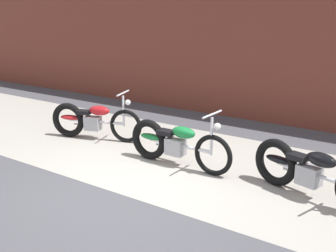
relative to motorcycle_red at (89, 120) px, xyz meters
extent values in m
plane|color=#47474C|center=(2.24, -1.67, -0.40)|extent=(80.00, 80.00, 0.00)
cube|color=#9E998E|center=(2.24, 0.08, -0.40)|extent=(36.00, 3.50, 0.01)
cube|color=brown|center=(2.24, 3.53, 2.36)|extent=(36.00, 0.50, 5.51)
torus|color=black|center=(0.77, 0.24, -0.06)|extent=(0.67, 0.28, 0.68)
torus|color=black|center=(-0.47, -0.15, -0.03)|extent=(0.74, 0.34, 0.73)
cylinder|color=silver|center=(0.15, 0.05, -0.02)|extent=(1.19, 0.42, 0.06)
cube|color=#99999E|center=(0.07, 0.02, -0.06)|extent=(0.37, 0.31, 0.28)
ellipsoid|color=red|center=(0.23, 0.07, 0.22)|extent=(0.48, 0.31, 0.20)
ellipsoid|color=red|center=(-0.42, -0.13, 0.03)|extent=(0.47, 0.30, 0.10)
cube|color=black|center=(-0.12, -0.04, 0.16)|extent=(0.33, 0.27, 0.08)
cylinder|color=silver|center=(0.73, 0.23, 0.25)|extent=(0.06, 0.06, 0.62)
cylinder|color=silver|center=(0.73, 0.23, 0.61)|extent=(0.20, 0.56, 0.03)
sphere|color=white|center=(0.83, 0.26, 0.43)|extent=(0.11, 0.11, 0.11)
cylinder|color=silver|center=(-0.20, 0.09, -0.14)|extent=(0.54, 0.22, 0.06)
torus|color=black|center=(3.03, -0.27, -0.06)|extent=(0.68, 0.09, 0.68)
torus|color=black|center=(1.73, -0.26, -0.03)|extent=(0.73, 0.14, 0.73)
cylinder|color=silver|center=(2.38, -0.26, -0.02)|extent=(1.24, 0.07, 0.06)
cube|color=#99999E|center=(2.30, -0.26, -0.06)|extent=(0.32, 0.22, 0.28)
ellipsoid|color=#197A38|center=(2.46, -0.26, 0.22)|extent=(0.44, 0.20, 0.20)
ellipsoid|color=#197A38|center=(1.78, -0.26, 0.03)|extent=(0.44, 0.19, 0.10)
cube|color=black|center=(2.10, -0.26, 0.16)|extent=(0.28, 0.20, 0.08)
cylinder|color=silver|center=(2.99, -0.27, 0.25)|extent=(0.04, 0.04, 0.62)
cylinder|color=silver|center=(2.99, -0.27, 0.61)|extent=(0.04, 0.58, 0.03)
sphere|color=white|center=(3.09, -0.27, 0.43)|extent=(0.11, 0.11, 0.11)
cylinder|color=silver|center=(2.06, -0.11, -0.14)|extent=(0.55, 0.07, 0.06)
torus|color=black|center=(3.98, -0.08, -0.03)|extent=(0.74, 0.33, 0.73)
cylinder|color=silver|center=(4.61, -0.26, -0.02)|extent=(1.20, 0.41, 0.06)
cube|color=#99999E|center=(4.53, -0.24, -0.06)|extent=(0.37, 0.30, 0.28)
ellipsoid|color=black|center=(4.68, -0.29, 0.22)|extent=(0.48, 0.31, 0.20)
ellipsoid|color=black|center=(4.03, -0.09, 0.03)|extent=(0.47, 0.30, 0.10)
cube|color=black|center=(4.34, -0.18, 0.16)|extent=(0.33, 0.27, 0.08)
cylinder|color=silver|center=(4.34, -0.03, -0.14)|extent=(0.54, 0.22, 0.06)
camera|label=1|loc=(5.87, -5.68, 2.16)|focal=43.12mm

